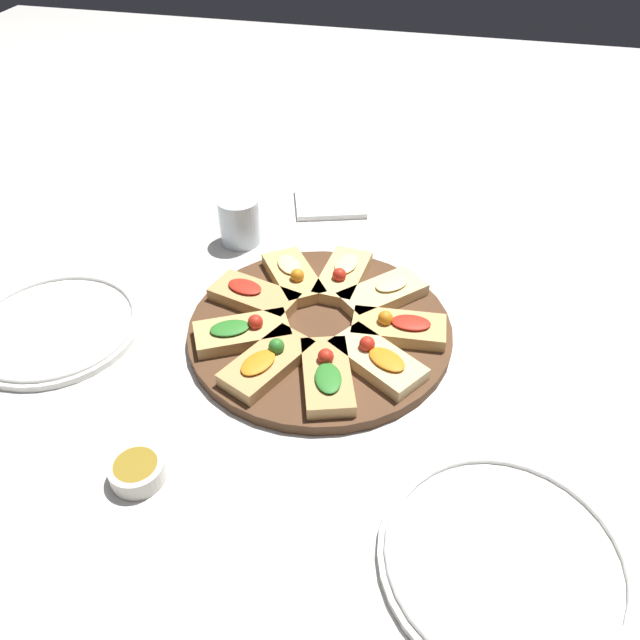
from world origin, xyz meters
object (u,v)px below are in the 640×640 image
object	(u,v)px
napkin_stack	(330,203)
dipping_bowl	(137,470)
plate_right	(54,326)
serving_board	(320,329)
plate_left	(505,558)
water_glass	(239,221)

from	to	relation	value
napkin_stack	dipping_bowl	world-z (taller)	dipping_bowl
plate_right	dipping_bowl	bearing A→B (deg)	138.58
plate_right	napkin_stack	world-z (taller)	plate_right
serving_board	napkin_stack	xyz separation A→B (m)	(0.07, -0.36, -0.00)
serving_board	plate_right	size ratio (longest dim) A/B	1.52
plate_right	dipping_bowl	world-z (taller)	dipping_bowl
plate_left	dipping_bowl	world-z (taller)	dipping_bowl
water_glass	napkin_stack	bearing A→B (deg)	-128.15
plate_right	water_glass	world-z (taller)	water_glass
plate_left	napkin_stack	xyz separation A→B (m)	(0.33, -0.65, -0.00)
napkin_stack	dipping_bowl	xyz separation A→B (m)	(0.07, 0.65, 0.01)
serving_board	water_glass	size ratio (longest dim) A/B	4.64
serving_board	plate_right	world-z (taller)	same
serving_board	napkin_stack	distance (m)	0.36
serving_board	plate_left	world-z (taller)	same
plate_right	plate_left	bearing A→B (deg)	161.58
plate_right	napkin_stack	bearing A→B (deg)	-124.68
plate_right	dipping_bowl	xyz separation A→B (m)	(-0.23, 0.20, 0.01)
napkin_stack	dipping_bowl	bearing A→B (deg)	83.50
plate_left	napkin_stack	bearing A→B (deg)	-63.20
dipping_bowl	water_glass	bearing A→B (deg)	-84.38
napkin_stack	dipping_bowl	distance (m)	0.65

